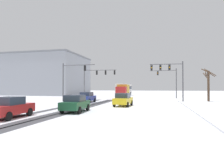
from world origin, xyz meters
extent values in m
cube|color=#424247|center=(-4.92, 15.47, 0.00)|extent=(0.86, 34.04, 0.01)
cube|color=#424247|center=(-2.95, 15.47, 0.00)|extent=(0.96, 34.04, 0.01)
cube|color=#424247|center=(-2.11, 15.47, 0.00)|extent=(1.12, 34.04, 0.01)
cube|color=white|center=(11.27, 13.93, 0.06)|extent=(4.00, 34.04, 0.12)
cylinder|color=#47474C|center=(9.87, 40.95, 3.25)|extent=(0.18, 0.18, 6.50)
cylinder|color=#47474C|center=(7.06, 41.13, 6.10)|extent=(5.64, 0.50, 0.12)
cube|color=black|center=(5.93, 41.21, 5.55)|extent=(0.34, 0.26, 0.90)
sphere|color=black|center=(5.92, 41.05, 5.85)|extent=(0.20, 0.20, 0.20)
sphere|color=orange|center=(5.92, 41.05, 5.55)|extent=(0.20, 0.20, 0.20)
sphere|color=black|center=(5.92, 41.05, 5.25)|extent=(0.20, 0.20, 0.20)
cylinder|color=#47474C|center=(-9.87, 26.95, 3.25)|extent=(0.18, 0.18, 6.50)
cylinder|color=#47474C|center=(-6.96, 26.76, 6.10)|extent=(5.83, 0.50, 0.12)
cube|color=black|center=(-5.80, 26.68, 5.55)|extent=(0.33, 0.26, 0.90)
sphere|color=black|center=(-5.79, 26.84, 5.85)|extent=(0.20, 0.20, 0.20)
sphere|color=orange|center=(-5.79, 26.84, 5.55)|extent=(0.20, 0.20, 0.20)
sphere|color=black|center=(-5.79, 26.84, 5.25)|extent=(0.20, 0.20, 0.20)
cylinder|color=#47474C|center=(9.87, 28.95, 3.25)|extent=(0.18, 0.18, 6.50)
cylinder|color=#47474C|center=(7.30, 28.79, 6.10)|extent=(5.15, 0.43, 0.12)
cube|color=black|center=(7.82, 28.82, 5.55)|extent=(0.33, 0.26, 0.90)
sphere|color=black|center=(7.83, 28.66, 5.85)|extent=(0.20, 0.20, 0.20)
sphere|color=orange|center=(7.83, 28.66, 5.55)|extent=(0.20, 0.20, 0.20)
sphere|color=black|center=(7.83, 28.66, 5.25)|extent=(0.20, 0.20, 0.20)
cube|color=black|center=(6.40, 28.74, 5.55)|extent=(0.33, 0.26, 0.90)
sphere|color=black|center=(6.41, 28.58, 5.85)|extent=(0.20, 0.20, 0.20)
sphere|color=orange|center=(6.41, 28.58, 5.55)|extent=(0.20, 0.20, 0.20)
sphere|color=black|center=(6.41, 28.58, 5.25)|extent=(0.20, 0.20, 0.20)
cube|color=black|center=(4.99, 28.65, 5.55)|extent=(0.33, 0.26, 0.90)
sphere|color=black|center=(5.00, 28.49, 5.85)|extent=(0.20, 0.20, 0.20)
sphere|color=orange|center=(5.00, 28.49, 5.55)|extent=(0.20, 0.20, 0.20)
sphere|color=black|center=(5.00, 28.49, 5.25)|extent=(0.20, 0.20, 0.20)
cylinder|color=#47474C|center=(-9.87, 36.95, 3.25)|extent=(0.18, 0.18, 6.50)
cylinder|color=#47474C|center=(-6.28, 37.02, 6.10)|extent=(7.19, 0.26, 0.12)
cube|color=black|center=(-7.00, 37.00, 5.55)|extent=(0.32, 0.25, 0.90)
sphere|color=black|center=(-7.00, 37.16, 5.85)|extent=(0.20, 0.20, 0.20)
sphere|color=orange|center=(-7.00, 37.16, 5.55)|extent=(0.20, 0.20, 0.20)
sphere|color=black|center=(-7.00, 37.16, 5.25)|extent=(0.20, 0.20, 0.20)
cube|color=black|center=(-5.02, 37.04, 5.55)|extent=(0.32, 0.25, 0.90)
sphere|color=black|center=(-5.03, 37.20, 5.85)|extent=(0.20, 0.20, 0.20)
sphere|color=orange|center=(-5.03, 37.20, 5.55)|extent=(0.20, 0.20, 0.20)
sphere|color=black|center=(-5.03, 37.20, 5.25)|extent=(0.20, 0.20, 0.20)
cube|color=black|center=(-3.05, 37.08, 5.55)|extent=(0.32, 0.25, 0.90)
sphere|color=black|center=(-3.05, 37.24, 5.85)|extent=(0.20, 0.20, 0.20)
sphere|color=orange|center=(-3.05, 37.24, 5.55)|extent=(0.20, 0.20, 0.20)
sphere|color=black|center=(-3.05, 37.24, 5.25)|extent=(0.20, 0.20, 0.20)
cube|color=#233899|center=(-4.72, 24.78, 0.67)|extent=(1.71, 4.10, 0.70)
cube|color=#2D3847|center=(-4.72, 24.63, 1.32)|extent=(1.56, 1.90, 0.60)
cylinder|color=black|center=(-5.53, 26.05, 0.32)|extent=(0.22, 0.64, 0.64)
cylinder|color=black|center=(-3.91, 26.05, 0.32)|extent=(0.22, 0.64, 0.64)
cylinder|color=black|center=(-5.52, 23.51, 0.32)|extent=(0.22, 0.64, 0.64)
cylinder|color=black|center=(-3.91, 23.51, 0.32)|extent=(0.22, 0.64, 0.64)
cube|color=yellow|center=(1.77, 20.29, 0.67)|extent=(1.93, 4.19, 0.70)
cube|color=#2D3847|center=(1.76, 20.14, 1.32)|extent=(1.67, 1.99, 0.60)
cylinder|color=black|center=(1.04, 21.60, 0.32)|extent=(0.26, 0.65, 0.64)
cylinder|color=black|center=(2.65, 21.51, 0.32)|extent=(0.26, 0.65, 0.64)
cylinder|color=black|center=(0.89, 19.06, 0.32)|extent=(0.26, 0.65, 0.64)
cylinder|color=black|center=(2.51, 18.97, 0.32)|extent=(0.26, 0.65, 0.64)
cube|color=#194C2D|center=(-1.60, 13.27, 0.67)|extent=(1.93, 4.19, 0.70)
cube|color=#2D3847|center=(-1.59, 13.12, 1.32)|extent=(1.66, 1.99, 0.60)
cylinder|color=black|center=(-2.47, 14.50, 0.32)|extent=(0.26, 0.65, 0.64)
cylinder|color=black|center=(-0.86, 14.59, 0.32)|extent=(0.26, 0.65, 0.64)
cylinder|color=black|center=(-2.33, 11.96, 0.32)|extent=(0.26, 0.65, 0.64)
cylinder|color=black|center=(-0.72, 12.05, 0.32)|extent=(0.26, 0.65, 0.64)
cube|color=red|center=(-4.95, 8.65, 0.67)|extent=(1.94, 4.19, 0.70)
cube|color=#2D3847|center=(-4.94, 8.50, 1.32)|extent=(1.67, 1.99, 0.60)
cylinder|color=black|center=(-5.83, 9.87, 0.32)|extent=(0.26, 0.65, 0.64)
cylinder|color=black|center=(-4.22, 9.97, 0.32)|extent=(0.26, 0.65, 0.64)
cylinder|color=black|center=(-4.07, 7.43, 0.32)|extent=(0.26, 0.65, 0.64)
cube|color=silver|center=(-3.57, 52.13, 1.93)|extent=(3.01, 11.10, 2.90)
cube|color=#283342|center=(-3.57, 52.13, 2.28)|extent=(3.01, 10.23, 0.90)
cylinder|color=black|center=(-2.57, 48.23, 0.48)|extent=(0.34, 0.97, 0.96)
cylinder|color=black|center=(-4.94, 48.34, 0.48)|extent=(0.34, 0.97, 0.96)
cylinder|color=black|center=(-2.24, 55.37, 0.48)|extent=(0.34, 0.97, 0.96)
cylinder|color=black|center=(-4.61, 55.48, 0.48)|extent=(0.34, 0.97, 0.96)
cube|color=red|center=(-1.52, 36.59, 1.47)|extent=(2.19, 2.29, 2.10)
cube|color=gold|center=(-1.68, 40.29, 1.72)|extent=(2.42, 5.29, 2.60)
cylinder|color=black|center=(-0.53, 37.08, 0.42)|extent=(0.32, 0.85, 0.84)
cylinder|color=black|center=(-2.55, 36.99, 0.42)|extent=(0.32, 0.85, 0.84)
cylinder|color=black|center=(-0.73, 41.76, 0.42)|extent=(0.32, 0.85, 0.84)
cylinder|color=black|center=(-2.75, 41.68, 0.42)|extent=(0.32, 0.85, 0.84)
cylinder|color=#4C3828|center=(14.29, 31.93, 2.58)|extent=(0.37, 0.37, 5.15)
cylinder|color=#4C3828|center=(14.68, 31.39, 4.47)|extent=(1.20, 0.94, 0.73)
cylinder|color=#4C3828|center=(13.79, 31.34, 5.10)|extent=(1.35, 1.16, 0.87)
cylinder|color=#4C3828|center=(13.84, 31.91, 4.99)|extent=(0.19, 1.00, 1.21)
cylinder|color=#4C3828|center=(13.80, 31.65, 4.25)|extent=(0.72, 1.12, 1.20)
cylinder|color=#4C3828|center=(14.49, 31.10, 4.77)|extent=(1.75, 0.56, 1.10)
cylinder|color=#4C3828|center=(13.91, 31.93, 4.52)|extent=(0.18, 0.85, 0.69)
cube|color=#9399A3|center=(-31.34, 54.69, 6.10)|extent=(26.29, 20.14, 12.20)
cube|color=slate|center=(-31.34, 54.69, 12.45)|extent=(26.59, 20.44, 0.50)
camera|label=1|loc=(6.12, -4.44, 2.32)|focal=32.00mm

